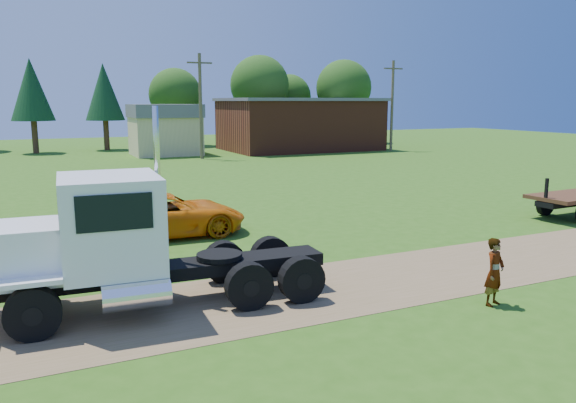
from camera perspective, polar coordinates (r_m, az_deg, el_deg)
name	(u,v)px	position (r m, az deg, el deg)	size (l,w,h in m)	color
ground	(359,283)	(15.77, 7.20, -8.25)	(140.00, 140.00, 0.00)	#2D5813
dirt_track	(359,283)	(15.77, 7.20, -8.23)	(120.00, 4.20, 0.01)	brown
white_semi_tractor	(116,243)	(13.84, -17.06, -4.10)	(8.12, 3.10, 4.85)	black
orange_pickup	(166,215)	(21.30, -12.27, -1.31)	(2.69, 5.83, 1.62)	orange
spectator_a	(495,272)	(14.71, 20.25, -6.73)	(0.61, 0.40, 1.68)	#999999
spectator_b	(111,210)	(22.68, -17.53, -0.85)	(0.79, 0.62, 1.63)	#999999
brick_building	(299,124)	(58.76, 1.16, 7.89)	(15.40, 10.40, 5.30)	maroon
tan_shed	(165,129)	(54.02, -12.37, 7.21)	(6.20, 5.40, 4.70)	tan
utility_poles	(201,104)	(49.64, -8.87, 9.73)	(42.20, 0.28, 9.00)	#4E3D2C
tree_row	(177,91)	(64.33, -11.19, 10.99)	(56.18, 11.92, 10.37)	#341E15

